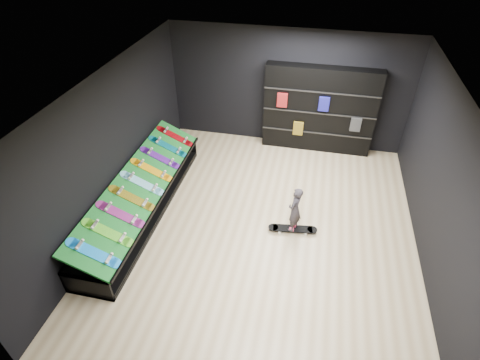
% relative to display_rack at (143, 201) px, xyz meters
% --- Properties ---
extents(floor, '(6.00, 7.00, 0.01)m').
position_rel_display_rack_xyz_m(floor, '(2.55, 0.00, -0.25)').
color(floor, '#C7B186').
rests_on(floor, ground).
extents(ceiling, '(6.00, 7.00, 0.01)m').
position_rel_display_rack_xyz_m(ceiling, '(2.55, 0.00, 2.75)').
color(ceiling, white).
rests_on(ceiling, ground).
extents(wall_back, '(6.00, 0.02, 3.00)m').
position_rel_display_rack_xyz_m(wall_back, '(2.55, 3.50, 1.25)').
color(wall_back, black).
rests_on(wall_back, ground).
extents(wall_front, '(6.00, 0.02, 3.00)m').
position_rel_display_rack_xyz_m(wall_front, '(2.55, -3.50, 1.25)').
color(wall_front, black).
rests_on(wall_front, ground).
extents(wall_left, '(0.02, 7.00, 3.00)m').
position_rel_display_rack_xyz_m(wall_left, '(-0.45, 0.00, 1.25)').
color(wall_left, black).
rests_on(wall_left, ground).
extents(wall_right, '(0.02, 7.00, 3.00)m').
position_rel_display_rack_xyz_m(wall_right, '(5.55, 0.00, 1.25)').
color(wall_right, black).
rests_on(wall_right, ground).
extents(display_rack, '(0.90, 4.50, 0.50)m').
position_rel_display_rack_xyz_m(display_rack, '(0.00, 0.00, 0.00)').
color(display_rack, black).
rests_on(display_rack, ground).
extents(turf_ramp, '(0.92, 4.50, 0.46)m').
position_rel_display_rack_xyz_m(turf_ramp, '(0.05, 0.00, 0.46)').
color(turf_ramp, '#0E5B1B').
rests_on(turf_ramp, display_rack).
extents(back_shelving, '(2.76, 0.32, 2.20)m').
position_rel_display_rack_xyz_m(back_shelving, '(3.39, 3.32, 0.85)').
color(back_shelving, black).
rests_on(back_shelving, ground).
extents(floor_skateboard, '(1.00, 0.35, 0.09)m').
position_rel_display_rack_xyz_m(floor_skateboard, '(3.17, 0.04, -0.21)').
color(floor_skateboard, black).
rests_on(floor_skateboard, ground).
extents(child, '(0.23, 0.27, 0.60)m').
position_rel_display_rack_xyz_m(child, '(3.17, 0.04, 0.14)').
color(child, black).
rests_on(child, floor_skateboard).
extents(display_board_0, '(0.93, 0.22, 0.50)m').
position_rel_display_rack_xyz_m(display_board_0, '(0.06, -1.90, 0.49)').
color(display_board_0, blue).
rests_on(display_board_0, turf_ramp).
extents(display_board_1, '(0.93, 0.22, 0.50)m').
position_rel_display_rack_xyz_m(display_board_1, '(0.06, -1.42, 0.49)').
color(display_board_1, green).
rests_on(display_board_1, turf_ramp).
extents(display_board_2, '(0.93, 0.22, 0.50)m').
position_rel_display_rack_xyz_m(display_board_2, '(0.06, -0.95, 0.49)').
color(display_board_2, '#2626BF').
rests_on(display_board_2, turf_ramp).
extents(display_board_3, '(0.93, 0.22, 0.50)m').
position_rel_display_rack_xyz_m(display_board_3, '(0.06, -0.48, 0.49)').
color(display_board_3, yellow).
rests_on(display_board_3, turf_ramp).
extents(display_board_4, '(0.93, 0.22, 0.50)m').
position_rel_display_rack_xyz_m(display_board_4, '(0.06, 0.00, 0.49)').
color(display_board_4, '#0CB2E5').
rests_on(display_board_4, turf_ramp).
extents(display_board_5, '(0.93, 0.22, 0.50)m').
position_rel_display_rack_xyz_m(display_board_5, '(0.06, 0.48, 0.49)').
color(display_board_5, yellow).
rests_on(display_board_5, turf_ramp).
extents(display_board_6, '(0.93, 0.22, 0.50)m').
position_rel_display_rack_xyz_m(display_board_6, '(0.06, 0.95, 0.49)').
color(display_board_6, purple).
rests_on(display_board_6, turf_ramp).
extents(display_board_7, '(0.93, 0.22, 0.50)m').
position_rel_display_rack_xyz_m(display_board_7, '(0.06, 1.42, 0.49)').
color(display_board_7, '#0C8C99').
rests_on(display_board_7, turf_ramp).
extents(display_board_8, '(0.93, 0.22, 0.50)m').
position_rel_display_rack_xyz_m(display_board_8, '(0.06, 1.90, 0.49)').
color(display_board_8, red).
rests_on(display_board_8, turf_ramp).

